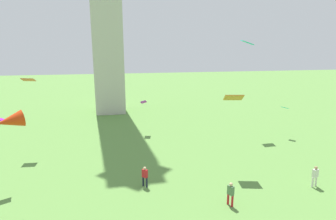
{
  "coord_description": "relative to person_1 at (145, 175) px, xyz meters",
  "views": [
    {
      "loc": [
        -6.64,
        -5.76,
        11.51
      ],
      "look_at": [
        -1.51,
        19.62,
        5.55
      ],
      "focal_mm": 29.08,
      "sensor_mm": 36.0,
      "label": 1
    }
  ],
  "objects": [
    {
      "name": "kite_flying_6",
      "position": [
        8.58,
        2.01,
        5.99
      ],
      "size": [
        1.94,
        1.45,
        0.7
      ],
      "rotation": [
        0.0,
        0.0,
        6.05
      ],
      "color": "#B97824"
    },
    {
      "name": "kite_flying_0",
      "position": [
        -9.53,
        -0.69,
        5.45
      ],
      "size": [
        2.19,
        1.96,
        1.38
      ],
      "rotation": [
        0.0,
        0.0,
        5.23
      ],
      "color": "red"
    },
    {
      "name": "person_3",
      "position": [
        5.89,
        -4.07,
        0.03
      ],
      "size": [
        0.45,
        0.55,
        1.85
      ],
      "rotation": [
        0.0,
        0.0,
        5.13
      ],
      "color": "red",
      "rests_on": "ground_plane"
    },
    {
      "name": "person_1",
      "position": [
        0.0,
        0.0,
        0.0
      ],
      "size": [
        0.51,
        0.53,
        1.8
      ],
      "rotation": [
        0.0,
        0.0,
        2.3
      ],
      "color": "#1E2333",
      "rests_on": "ground_plane"
    },
    {
      "name": "kite_flying_5",
      "position": [
        19.51,
        9.88,
        2.86
      ],
      "size": [
        0.95,
        1.04,
        0.28
      ],
      "rotation": [
        0.0,
        0.0,
        2.17
      ],
      "color": "#0FD3B3"
    },
    {
      "name": "person_2",
      "position": [
        14.03,
        -2.85,
        0.03
      ],
      "size": [
        0.56,
        0.38,
        1.85
      ],
      "rotation": [
        0.0,
        0.0,
        3.38
      ],
      "color": "silver",
      "rests_on": "ground_plane"
    },
    {
      "name": "kite_flying_2",
      "position": [
        -11.24,
        10.7,
        7.1
      ],
      "size": [
        1.39,
        0.99,
        0.46
      ],
      "rotation": [
        0.0,
        0.0,
        6.19
      ],
      "color": "#CA602F"
    },
    {
      "name": "kite_flying_3",
      "position": [
        15.33,
        13.13,
        11.14
      ],
      "size": [
        1.72,
        1.33,
        0.69
      ],
      "rotation": [
        0.0,
        0.0,
        6.13
      ],
      "color": "#17C0A8"
    },
    {
      "name": "kite_flying_4",
      "position": [
        1.66,
        15.02,
        3.3
      ],
      "size": [
        1.03,
        1.13,
        0.7
      ],
      "rotation": [
        0.0,
        0.0,
        1.29
      ],
      "color": "#AF22CF"
    },
    {
      "name": "kite_flying_1",
      "position": [
        -11.17,
        2.66,
        4.7
      ],
      "size": [
        1.2,
        1.02,
        0.49
      ],
      "rotation": [
        0.0,
        0.0,
        3.42
      ],
      "color": "purple"
    }
  ]
}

